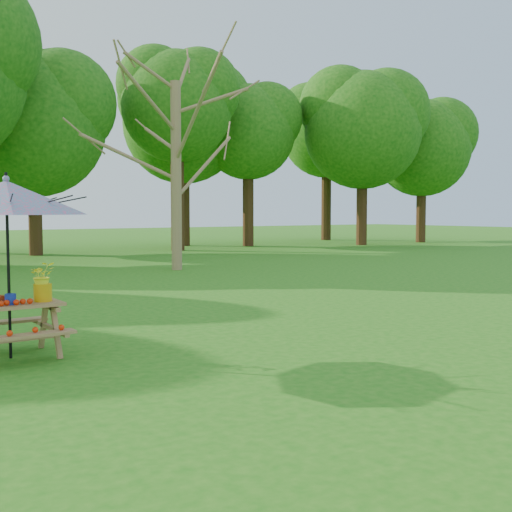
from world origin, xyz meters
TOP-DOWN VIEW (x-y plane):
  - bare_tree at (3.61, 14.14)m, footprint 7.41×7.41m
  - picnic_table at (-3.69, 4.82)m, footprint 1.20×1.32m
  - patio_umbrella at (-3.69, 4.83)m, footprint 2.22×2.22m
  - produce_bins at (-3.75, 4.85)m, footprint 0.25×0.41m
  - tomatoes_row at (-3.84, 4.65)m, footprint 0.77×0.13m
  - flower_bucket at (-3.30, 4.79)m, footprint 0.31×0.27m

SIDE VIEW (x-z plane):
  - picnic_table at x=-3.69m, z-range -0.01..0.66m
  - tomatoes_row at x=-3.84m, z-range 0.67..0.74m
  - produce_bins at x=-3.75m, z-range 0.66..0.79m
  - flower_bucket at x=-3.30m, z-range 0.69..1.18m
  - patio_umbrella at x=-3.69m, z-range 0.82..3.07m
  - bare_tree at x=3.61m, z-range 1.41..14.59m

